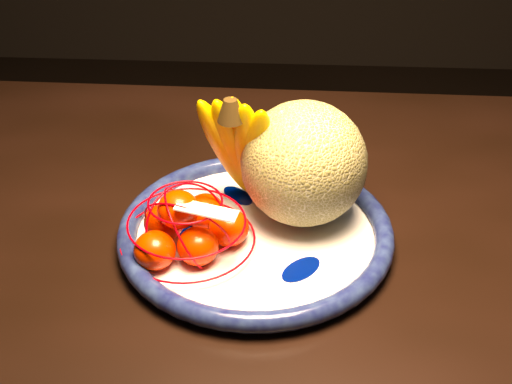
# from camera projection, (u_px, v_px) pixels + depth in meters

# --- Properties ---
(dining_table) EXTENTS (1.51, 0.92, 0.75)m
(dining_table) POSITION_uv_depth(u_px,v_px,m) (267.00, 295.00, 0.94)
(dining_table) COLOR black
(dining_table) RESTS_ON ground
(fruit_bowl) EXTENTS (0.35, 0.35, 0.03)m
(fruit_bowl) POSITION_uv_depth(u_px,v_px,m) (255.00, 233.00, 0.90)
(fruit_bowl) COLOR white
(fruit_bowl) RESTS_ON dining_table
(cantaloupe) EXTENTS (0.16, 0.16, 0.16)m
(cantaloupe) POSITION_uv_depth(u_px,v_px,m) (304.00, 163.00, 0.89)
(cantaloupe) COLOR olive
(cantaloupe) RESTS_ON fruit_bowl
(banana_bunch) EXTENTS (0.12, 0.12, 0.19)m
(banana_bunch) POSITION_uv_depth(u_px,v_px,m) (241.00, 144.00, 0.90)
(banana_bunch) COLOR #DCB600
(banana_bunch) RESTS_ON fruit_bowl
(mandarin_bag) EXTENTS (0.22, 0.22, 0.10)m
(mandarin_bag) POSITION_uv_depth(u_px,v_px,m) (188.00, 228.00, 0.86)
(mandarin_bag) COLOR #FF2F00
(mandarin_bag) RESTS_ON fruit_bowl
(price_tag) EXTENTS (0.07, 0.04, 0.01)m
(price_tag) POSITION_uv_depth(u_px,v_px,m) (207.00, 210.00, 0.82)
(price_tag) COLOR white
(price_tag) RESTS_ON mandarin_bag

